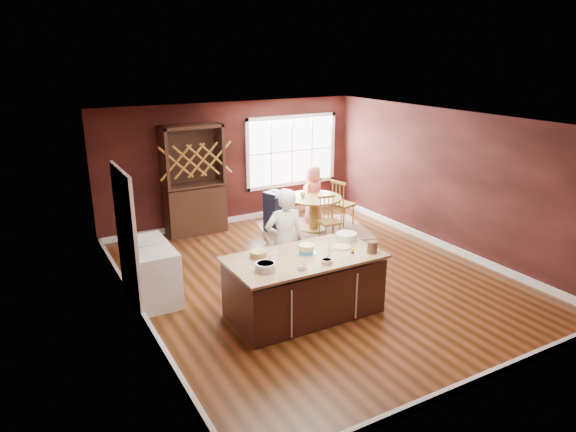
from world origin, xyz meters
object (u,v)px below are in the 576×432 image
object	(u,v)px
chair_east	(343,202)
washer	(158,280)
layer_cake	(306,249)
seated_woman	(313,194)
dryer	(147,265)
chair_north	(310,197)
chair_south	(330,220)
high_chair	(275,211)
kitchen_island	(304,286)
hutch	(194,180)
toddler	(275,195)
dining_table	(314,206)
baker	(284,242)

from	to	relation	value
chair_east	washer	xyz separation A→B (m)	(-4.68, -1.82, -0.08)
layer_cake	seated_woman	size ratio (longest dim) A/B	0.24
dryer	chair_north	bearing A→B (deg)	24.27
chair_south	high_chair	xyz separation A→B (m)	(-0.65, 1.12, -0.02)
chair_south	kitchen_island	bearing A→B (deg)	-121.95
high_chair	hutch	world-z (taller)	hutch
chair_south	hutch	size ratio (longest dim) A/B	0.42
dryer	kitchen_island	bearing A→B (deg)	-46.67
dryer	toddler	bearing A→B (deg)	25.82
hutch	washer	xyz separation A→B (m)	(-1.64, -2.94, -0.71)
seated_woman	chair_north	bearing A→B (deg)	-135.13
hutch	washer	size ratio (longest dim) A/B	2.60
high_chair	hutch	distance (m)	1.84
chair_south	toddler	xyz separation A→B (m)	(-0.63, 1.14, 0.33)
dining_table	layer_cake	bearing A→B (deg)	-123.91
chair_north	dryer	bearing A→B (deg)	15.56
washer	dryer	bearing A→B (deg)	90.00
chair_north	seated_woman	bearing A→B (deg)	63.15
high_chair	kitchen_island	bearing A→B (deg)	-129.72
kitchen_island	baker	xyz separation A→B (m)	(0.08, 0.74, 0.44)
hutch	washer	bearing A→B (deg)	-119.16
dining_table	baker	distance (m)	3.14
chair_east	chair_south	distance (m)	1.18
washer	seated_woman	bearing A→B (deg)	28.62
dining_table	seated_woman	world-z (taller)	seated_woman
toddler	dryer	bearing A→B (deg)	-154.18
hutch	chair_north	bearing A→B (deg)	-8.02
dining_table	baker	size ratio (longest dim) A/B	0.68
chair_east	hutch	distance (m)	3.30
baker	layer_cake	xyz separation A→B (m)	(0.00, -0.65, 0.11)
chair_south	washer	size ratio (longest dim) A/B	1.08
layer_cake	high_chair	world-z (taller)	layer_cake
baker	chair_south	world-z (taller)	baker
hutch	seated_woman	bearing A→B (deg)	-14.52
layer_cake	high_chair	bearing A→B (deg)	69.41
baker	seated_woman	bearing A→B (deg)	-121.55
baker	high_chair	bearing A→B (deg)	-107.52
chair_east	seated_woman	size ratio (longest dim) A/B	0.79
chair_south	high_chair	world-z (taller)	chair_south
high_chair	toddler	distance (m)	0.35
layer_cake	kitchen_island	bearing A→B (deg)	-133.33
chair_north	dryer	xyz separation A→B (m)	(-4.28, -1.93, -0.06)
chair_north	washer	xyz separation A→B (m)	(-4.28, -2.57, -0.06)
chair_east	chair_north	distance (m)	0.85
dining_table	seated_woman	xyz separation A→B (m)	(0.26, 0.46, 0.12)
layer_cake	dryer	world-z (taller)	layer_cake
chair_east	seated_woman	distance (m)	0.70
high_chair	layer_cake	bearing A→B (deg)	-129.02
toddler	hutch	size ratio (longest dim) A/B	0.11
baker	hutch	xyz separation A→B (m)	(-0.25, 3.48, 0.28)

